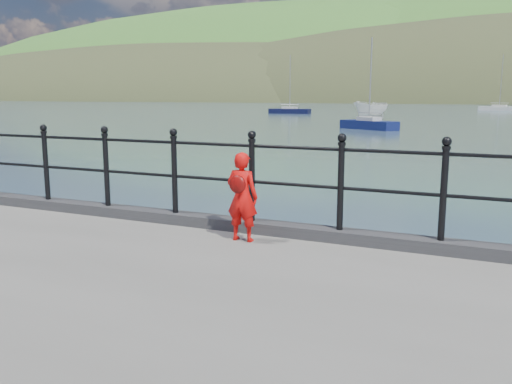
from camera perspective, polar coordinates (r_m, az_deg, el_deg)
The scene contains 8 objects.
ground at distance 7.95m, azimuth -3.95°, elevation -10.45°, with size 600.00×600.00×0.00m, color #2D4251.
kerb at distance 7.51m, azimuth -4.59°, elevation -3.12°, with size 60.00×0.30×0.15m, color #28282B.
railing at distance 7.37m, azimuth -4.68°, elevation 2.55°, with size 18.11×0.11×1.20m.
child at distance 6.69m, azimuth -1.49°, elevation -0.46°, with size 0.41×0.32×1.12m.
launch_white at distance 61.41m, azimuth 12.00°, elevation 8.40°, with size 1.99×5.30×2.05m, color white.
sailboat_left at distance 78.99m, azimuth 3.57°, elevation 8.48°, with size 5.97×2.01×8.43m.
sailboat_deep at distance 101.02m, azimuth 24.22°, elevation 8.00°, with size 6.67×3.17×9.45m.
sailboat_port at distance 44.74m, azimuth 11.79°, elevation 6.91°, with size 5.11×3.84×7.37m.
Camera 1 is at (3.54, -6.54, 2.81)m, focal length 38.00 mm.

